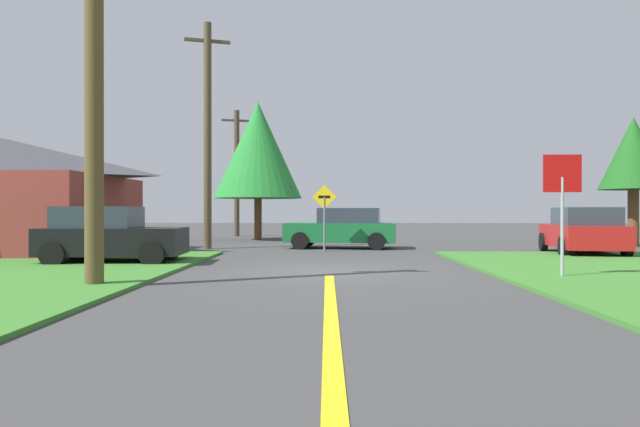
% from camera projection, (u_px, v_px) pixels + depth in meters
% --- Properties ---
extents(ground_plane, '(120.00, 120.00, 0.00)m').
position_uv_depth(ground_plane, '(329.00, 272.00, 14.05)').
color(ground_plane, '#3E3E3E').
extents(lane_stripe_center, '(0.20, 14.00, 0.01)m').
position_uv_depth(lane_stripe_center, '(332.00, 350.00, 6.05)').
color(lane_stripe_center, yellow).
rests_on(lane_stripe_center, ground).
extents(stop_sign, '(0.83, 0.07, 2.73)m').
position_uv_depth(stop_sign, '(562.00, 190.00, 12.46)').
color(stop_sign, '#9EA0A8').
rests_on(stop_sign, ground).
extents(parked_car_near_building, '(3.94, 2.32, 1.62)m').
position_uv_depth(parked_car_near_building, '(110.00, 235.00, 16.17)').
color(parked_car_near_building, black).
rests_on(parked_car_near_building, ground).
extents(car_on_crossroad, '(2.69, 4.68, 1.62)m').
position_uv_depth(car_on_crossroad, '(583.00, 231.00, 19.64)').
color(car_on_crossroad, red).
rests_on(car_on_crossroad, ground).
extents(car_approaching_junction, '(4.59, 2.44, 1.62)m').
position_uv_depth(car_approaching_junction, '(343.00, 228.00, 22.93)').
color(car_approaching_junction, '#196B33').
rests_on(car_approaching_junction, ground).
extents(utility_pole_near, '(1.80, 0.36, 7.85)m').
position_uv_depth(utility_pole_near, '(94.00, 82.00, 11.09)').
color(utility_pole_near, brown).
rests_on(utility_pole_near, ground).
extents(utility_pole_mid, '(1.76, 0.63, 8.98)m').
position_uv_depth(utility_pole_mid, '(208.00, 133.00, 22.63)').
color(utility_pole_mid, brown).
rests_on(utility_pole_mid, ground).
extents(utility_pole_far, '(1.77, 0.56, 7.55)m').
position_uv_depth(utility_pole_far, '(237.00, 172.00, 34.17)').
color(utility_pole_far, brown).
rests_on(utility_pole_far, ground).
extents(direction_sign, '(0.90, 0.16, 2.48)m').
position_uv_depth(direction_sign, '(324.00, 210.00, 21.24)').
color(direction_sign, slate).
rests_on(direction_sign, ground).
extents(oak_tree_left, '(4.57, 4.57, 7.21)m').
position_uv_depth(oak_tree_left, '(258.00, 150.00, 29.71)').
color(oak_tree_left, brown).
rests_on(oak_tree_left, ground).
extents(pine_tree_center, '(2.76, 2.76, 5.45)m').
position_uv_depth(pine_tree_center, '(633.00, 154.00, 23.89)').
color(pine_tree_center, brown).
rests_on(pine_tree_center, ground).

